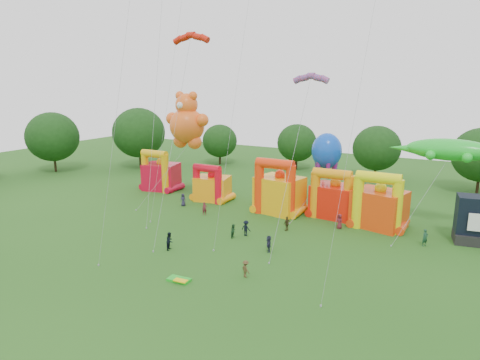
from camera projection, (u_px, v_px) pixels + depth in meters
The scene contains 23 objects.
ground at pixel (129, 301), 33.96m from camera, with size 160.00×160.00×0.00m, color #215116.
tree_ring at pixel (119, 221), 33.61m from camera, with size 119.54×121.61×12.07m.
bouncy_castle_0 at pixel (160, 174), 68.46m from camera, with size 6.02×5.25×6.62m.
bouncy_castle_1 at pixel (212, 186), 62.40m from camera, with size 5.51×4.79×5.51m.
bouncy_castle_2 at pixel (279, 192), 56.35m from camera, with size 6.34×5.42×7.45m.
bouncy_castle_3 at pixel (334, 198), 54.63m from camera, with size 5.85×4.88×6.50m.
bouncy_castle_4 at pixel (379, 206), 50.62m from camera, with size 6.55×5.72×6.97m.
teddy_bear_kite at pixel (172, 155), 58.57m from camera, with size 7.75×8.85×15.86m.
gecko_kite at pixel (427, 189), 47.11m from camera, with size 12.20×10.57×10.89m.
octopus_kite at pixel (318, 174), 55.99m from camera, with size 3.98×10.49×10.50m.
parafoil_kites at pixel (163, 102), 50.58m from camera, with size 24.05×14.74×31.66m.
diamond_kites at pixel (209, 99), 41.23m from camera, with size 27.75×19.02×33.36m.
folded_kite_bundle at pixel (179, 280), 37.24m from camera, with size 2.08×1.23×0.31m.
spectator_0 at pixel (183, 200), 59.77m from camera, with size 0.87×0.57×1.78m, color #242239.
spectator_1 at pixel (205, 209), 55.71m from camera, with size 0.62×0.40×1.69m, color maroon.
spectator_2 at pixel (234, 231), 47.51m from camera, with size 0.77×0.60×1.58m, color #16381C.
spectator_3 at pixel (246, 228), 48.14m from camera, with size 1.16×0.66×1.79m, color black.
spectator_4 at pixel (287, 224), 49.76m from camera, with size 1.01×0.42×1.73m, color #3B3217.
spectator_5 at pixel (269, 244), 43.62m from camera, with size 1.60×0.51×1.72m, color #25273E.
spectator_6 at pixel (339, 221), 50.46m from camera, with size 0.88×0.57×1.80m, color maroon.
spectator_7 at pixel (425, 238), 45.06m from camera, with size 0.68×0.44×1.86m, color #1A422A.
spectator_8 at pixel (170, 241), 44.12m from camera, with size 0.92×0.72×1.89m, color black.
spectator_9 at pixel (246, 269), 37.88m from camera, with size 1.02×0.59×1.58m, color #47371C.
Camera 1 is at (22.80, -22.74, 16.96)m, focal length 32.00 mm.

